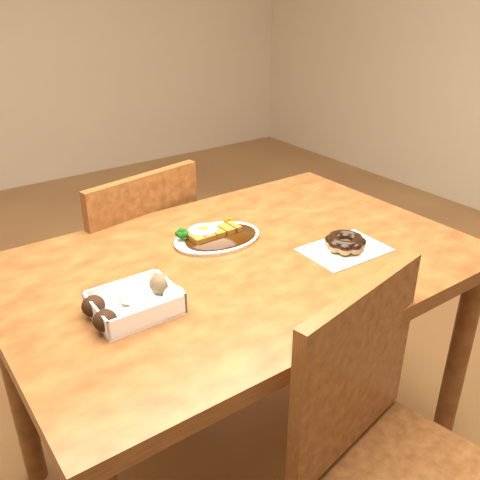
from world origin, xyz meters
TOP-DOWN VIEW (x-y plane):
  - ground at (0.00, 0.00)m, footprint 6.00×6.00m
  - table at (0.00, 0.00)m, footprint 1.20×0.80m
  - chair_far at (-0.09, 0.54)m, footprint 0.49×0.49m
  - chair_near at (0.01, -0.54)m, footprint 0.49×0.49m
  - katsu_curry_plate at (0.00, 0.13)m, footprint 0.25×0.19m
  - donut_box at (-0.33, -0.07)m, footprint 0.21×0.14m
  - pon_de_ring at (0.25, -0.12)m, footprint 0.22×0.16m

SIDE VIEW (x-z plane):
  - ground at x=0.00m, z-range 0.00..0.00m
  - chair_far at x=-0.09m, z-range 0.04..0.91m
  - chair_near at x=0.01m, z-range 0.04..0.91m
  - table at x=0.00m, z-range 0.28..1.03m
  - katsu_curry_plate at x=0.00m, z-range 0.74..0.79m
  - pon_de_ring at x=0.25m, z-range 0.75..0.79m
  - donut_box at x=-0.33m, z-range 0.75..0.80m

